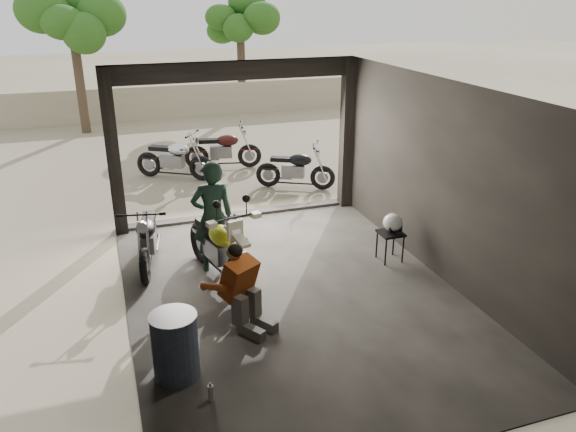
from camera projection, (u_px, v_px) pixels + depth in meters
ground at (293, 295)px, 8.77m from camera, size 80.00×80.00×0.00m
garage at (282, 207)px, 8.77m from camera, size 7.00×7.13×3.20m
boundary_wall at (169, 102)px, 20.85m from camera, size 18.00×0.30×1.20m
tree_left at (70, 6)px, 17.37m from camera, size 2.20×2.20×5.60m
tree_right at (240, 16)px, 20.58m from camera, size 2.20×2.20×5.00m
main_bike at (219, 243)px, 9.02m from camera, size 1.24×2.12×1.32m
left_bike at (147, 234)px, 9.54m from camera, size 1.00×1.80×1.15m
outside_bike_a at (174, 155)px, 14.01m from camera, size 1.91×1.57×1.21m
outside_bike_b at (223, 146)px, 14.84m from camera, size 1.88×1.08×1.20m
outside_bike_c at (295, 166)px, 13.33m from camera, size 1.79×1.39×1.13m
rider at (213, 217)px, 9.24m from camera, size 0.71×0.48×1.92m
mechanic at (246, 291)px, 7.69m from camera, size 0.97×1.04×1.21m
stool at (391, 236)px, 9.71m from camera, size 0.40×0.40×0.55m
helmet at (393, 223)px, 9.67m from camera, size 0.35×0.36×0.32m
oil_drum at (175, 347)px, 6.76m from camera, size 0.65×0.65×0.87m
sign_post at (410, 127)px, 11.44m from camera, size 0.89×0.08×2.68m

